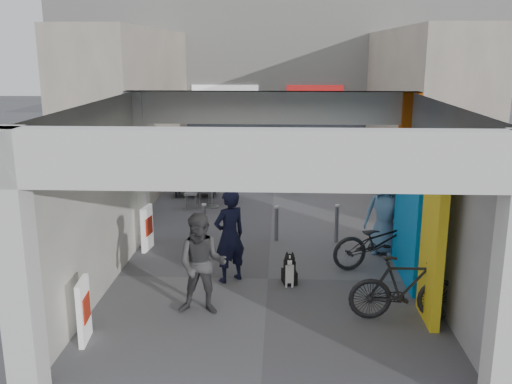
{
  "coord_description": "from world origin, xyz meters",
  "views": [
    {
      "loc": [
        0.25,
        -10.45,
        4.36
      ],
      "look_at": [
        -0.28,
        1.0,
        1.51
      ],
      "focal_mm": 40.0,
      "sensor_mm": 36.0,
      "label": 1
    }
  ],
  "objects_px": {
    "man_elderly": "(385,214)",
    "bicycle_front": "(381,241)",
    "man_crates": "(264,155)",
    "cafe_set": "(209,194)",
    "man_back_turned": "(202,264)",
    "border_collie": "(289,271)",
    "bicycle_rear": "(405,288)",
    "produce_stand": "(196,185)",
    "man_with_dog": "(230,236)",
    "white_van": "(349,146)"
  },
  "relations": [
    {
      "from": "man_elderly",
      "to": "bicycle_front",
      "type": "height_order",
      "value": "man_elderly"
    },
    {
      "from": "man_crates",
      "to": "cafe_set",
      "type": "bearing_deg",
      "value": 81.44
    },
    {
      "from": "man_back_turned",
      "to": "man_crates",
      "type": "distance_m",
      "value": 10.59
    },
    {
      "from": "border_collie",
      "to": "bicycle_rear",
      "type": "bearing_deg",
      "value": -47.51
    },
    {
      "from": "produce_stand",
      "to": "man_with_dog",
      "type": "distance_m",
      "value": 6.82
    },
    {
      "from": "produce_stand",
      "to": "man_elderly",
      "type": "bearing_deg",
      "value": -58.2
    },
    {
      "from": "bicycle_front",
      "to": "produce_stand",
      "type": "bearing_deg",
      "value": 21.65
    },
    {
      "from": "cafe_set",
      "to": "border_collie",
      "type": "height_order",
      "value": "cafe_set"
    },
    {
      "from": "man_crates",
      "to": "man_back_turned",
      "type": "bearing_deg",
      "value": 100.49
    },
    {
      "from": "man_back_turned",
      "to": "man_elderly",
      "type": "distance_m",
      "value": 4.74
    },
    {
      "from": "man_with_dog",
      "to": "man_elderly",
      "type": "distance_m",
      "value": 3.66
    },
    {
      "from": "man_back_turned",
      "to": "bicycle_rear",
      "type": "distance_m",
      "value": 3.39
    },
    {
      "from": "cafe_set",
      "to": "man_with_dog",
      "type": "xyz_separation_m",
      "value": [
        1.12,
        -5.64,
        0.62
      ]
    },
    {
      "from": "man_crates",
      "to": "white_van",
      "type": "xyz_separation_m",
      "value": [
        3.23,
        2.46,
        -0.1
      ]
    },
    {
      "from": "produce_stand",
      "to": "white_van",
      "type": "relative_size",
      "value": 0.31
    },
    {
      "from": "man_crates",
      "to": "bicycle_front",
      "type": "height_order",
      "value": "man_crates"
    },
    {
      "from": "bicycle_rear",
      "to": "white_van",
      "type": "distance_m",
      "value": 13.13
    },
    {
      "from": "man_with_dog",
      "to": "man_crates",
      "type": "xyz_separation_m",
      "value": [
        0.36,
        9.15,
        -0.07
      ]
    },
    {
      "from": "man_with_dog",
      "to": "man_back_turned",
      "type": "relative_size",
      "value": 1.04
    },
    {
      "from": "cafe_set",
      "to": "man_elderly",
      "type": "relative_size",
      "value": 0.78
    },
    {
      "from": "man_with_dog",
      "to": "white_van",
      "type": "distance_m",
      "value": 12.16
    },
    {
      "from": "border_collie",
      "to": "bicycle_rear",
      "type": "height_order",
      "value": "bicycle_rear"
    },
    {
      "from": "man_crates",
      "to": "bicycle_rear",
      "type": "relative_size",
      "value": 0.91
    },
    {
      "from": "bicycle_front",
      "to": "bicycle_rear",
      "type": "relative_size",
      "value": 1.14
    },
    {
      "from": "man_crates",
      "to": "bicycle_rear",
      "type": "xyz_separation_m",
      "value": [
        2.68,
        -10.66,
        -0.29
      ]
    },
    {
      "from": "white_van",
      "to": "man_back_turned",
      "type": "bearing_deg",
      "value": 167.94
    },
    {
      "from": "man_back_turned",
      "to": "man_elderly",
      "type": "height_order",
      "value": "man_elderly"
    },
    {
      "from": "man_elderly",
      "to": "white_van",
      "type": "distance_m",
      "value": 9.92
    },
    {
      "from": "man_back_turned",
      "to": "bicycle_front",
      "type": "distance_m",
      "value": 4.09
    },
    {
      "from": "man_with_dog",
      "to": "white_van",
      "type": "relative_size",
      "value": 0.42
    },
    {
      "from": "produce_stand",
      "to": "bicycle_front",
      "type": "distance_m",
      "value": 7.4
    },
    {
      "from": "produce_stand",
      "to": "man_back_turned",
      "type": "height_order",
      "value": "man_back_turned"
    },
    {
      "from": "man_back_turned",
      "to": "man_crates",
      "type": "relative_size",
      "value": 1.04
    },
    {
      "from": "produce_stand",
      "to": "bicycle_front",
      "type": "bearing_deg",
      "value": -63.84
    },
    {
      "from": "cafe_set",
      "to": "white_van",
      "type": "bearing_deg",
      "value": 51.78
    },
    {
      "from": "man_with_dog",
      "to": "bicycle_rear",
      "type": "distance_m",
      "value": 3.41
    },
    {
      "from": "man_crates",
      "to": "white_van",
      "type": "relative_size",
      "value": 0.38
    },
    {
      "from": "cafe_set",
      "to": "man_with_dog",
      "type": "height_order",
      "value": "man_with_dog"
    },
    {
      "from": "man_with_dog",
      "to": "border_collie",
      "type": "bearing_deg",
      "value": 134.83
    },
    {
      "from": "man_with_dog",
      "to": "white_van",
      "type": "bearing_deg",
      "value": -144.81
    },
    {
      "from": "man_back_turned",
      "to": "white_van",
      "type": "bearing_deg",
      "value": 74.99
    },
    {
      "from": "man_elderly",
      "to": "man_crates",
      "type": "relative_size",
      "value": 1.06
    },
    {
      "from": "man_elderly",
      "to": "man_back_turned",
      "type": "bearing_deg",
      "value": -119.42
    },
    {
      "from": "border_collie",
      "to": "man_elderly",
      "type": "distance_m",
      "value": 2.86
    },
    {
      "from": "produce_stand",
      "to": "bicycle_rear",
      "type": "distance_m",
      "value": 9.36
    },
    {
      "from": "produce_stand",
      "to": "man_back_turned",
      "type": "relative_size",
      "value": 0.77
    },
    {
      "from": "cafe_set",
      "to": "man_crates",
      "type": "height_order",
      "value": "man_crates"
    },
    {
      "from": "produce_stand",
      "to": "white_van",
      "type": "distance_m",
      "value": 7.27
    },
    {
      "from": "man_with_dog",
      "to": "man_crates",
      "type": "bearing_deg",
      "value": -129.89
    },
    {
      "from": "produce_stand",
      "to": "man_crates",
      "type": "height_order",
      "value": "man_crates"
    }
  ]
}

